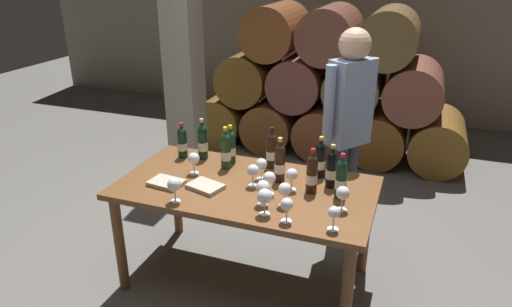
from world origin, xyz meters
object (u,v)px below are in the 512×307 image
at_px(dining_table, 246,197).
at_px(wine_glass_7, 269,179).
at_px(wine_bottle_9, 341,179).
at_px(wine_glass_8, 194,159).
at_px(tasting_notebook, 166,183).
at_px(wine_bottle_5, 182,142).
at_px(wine_glass_10, 334,214).
at_px(leather_ledger, 206,186).
at_px(sommelier_presenting, 349,120).
at_px(wine_bottle_6, 320,159).
at_px(wine_glass_3, 263,188).
at_px(wine_glass_6, 174,185).
at_px(wine_glass_4, 287,205).
at_px(wine_bottle_2, 312,174).
at_px(wine_glass_2, 343,194).
at_px(wine_glass_0, 253,171).
at_px(wine_bottle_1, 332,169).
at_px(wine_glass_9, 265,197).
at_px(wine_bottle_7, 226,151).
at_px(wine_glass_1, 261,165).
at_px(wine_glass_5, 285,190).
at_px(wine_glass_11, 292,175).
at_px(wine_bottle_3, 231,147).
at_px(wine_bottle_4, 203,142).
at_px(wine_bottle_0, 271,150).

distance_m(dining_table, wine_glass_7, 0.28).
relative_size(wine_bottle_9, wine_glass_8, 1.92).
xyz_separation_m(dining_table, tasting_notebook, (-0.50, -0.17, 0.11)).
height_order(wine_bottle_5, wine_glass_10, wine_bottle_5).
relative_size(leather_ledger, sommelier_presenting, 0.13).
relative_size(wine_bottle_6, sommelier_presenting, 0.17).
xyz_separation_m(wine_bottle_5, tasting_notebook, (0.12, -0.45, -0.11)).
height_order(wine_glass_3, wine_glass_6, same).
distance_m(wine_bottle_9, wine_glass_8, 1.02).
bearing_deg(wine_glass_4, wine_bottle_2, 83.64).
bearing_deg(wine_glass_2, wine_glass_6, -165.80).
distance_m(wine_glass_2, sommelier_presenting, 0.88).
bearing_deg(wine_glass_0, wine_bottle_1, 19.21).
relative_size(wine_bottle_5, wine_bottle_6, 0.93).
xyz_separation_m(wine_glass_3, sommelier_presenting, (0.34, 0.95, 0.17)).
xyz_separation_m(wine_bottle_5, wine_glass_4, (1.01, -0.63, -0.01)).
bearing_deg(wine_bottle_6, sommelier_presenting, 76.72).
relative_size(wine_glass_2, wine_glass_3, 0.97).
bearing_deg(sommelier_presenting, wine_bottle_1, -90.15).
xyz_separation_m(wine_glass_9, sommelier_presenting, (0.29, 1.06, 0.17)).
height_order(tasting_notebook, sommelier_presenting, sommelier_presenting).
relative_size(wine_bottle_7, tasting_notebook, 1.42).
height_order(wine_glass_1, leather_ledger, wine_glass_1).
bearing_deg(wine_glass_5, wine_glass_10, -26.45).
height_order(dining_table, wine_glass_11, wine_glass_11).
height_order(wine_glass_0, sommelier_presenting, sommelier_presenting).
relative_size(dining_table, wine_glass_5, 11.05).
bearing_deg(wine_glass_4, wine_glass_6, -179.13).
height_order(wine_bottle_9, wine_glass_6, wine_bottle_9).
relative_size(wine_bottle_1, wine_bottle_3, 1.02).
bearing_deg(wine_bottle_6, wine_glass_5, -102.63).
bearing_deg(wine_glass_7, wine_bottle_5, 156.83).
bearing_deg(wine_bottle_6, wine_glass_9, -106.92).
height_order(wine_bottle_9, wine_glass_4, wine_bottle_9).
distance_m(wine_bottle_1, wine_glass_2, 0.31).
relative_size(wine_glass_3, tasting_notebook, 0.73).
bearing_deg(wine_bottle_5, wine_bottle_1, -5.11).
relative_size(wine_glass_2, wine_glass_7, 1.00).
relative_size(dining_table, wine_bottle_1, 5.72).
height_order(wine_bottle_1, wine_glass_2, wine_bottle_1).
relative_size(wine_bottle_4, wine_glass_10, 2.17).
bearing_deg(wine_glass_10, wine_bottle_4, 149.84).
bearing_deg(wine_glass_1, wine_bottle_1, 6.58).
height_order(wine_bottle_3, wine_bottle_7, wine_bottle_7).
bearing_deg(wine_glass_7, wine_glass_11, 41.16).
bearing_deg(dining_table, wine_glass_1, 61.82).
bearing_deg(wine_glass_6, wine_glass_10, 0.97).
bearing_deg(leather_ledger, wine_bottle_2, 31.85).
bearing_deg(wine_bottle_0, wine_bottle_7, -156.94).
bearing_deg(wine_bottle_9, wine_glass_8, -179.77).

